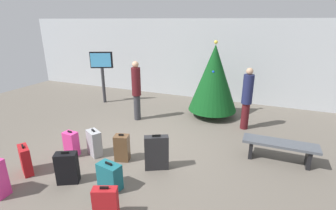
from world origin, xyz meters
TOP-DOWN VIEW (x-y plane):
  - ground_plane at (0.00, 0.00)m, footprint 16.00×16.00m
  - back_wall at (0.00, 4.86)m, footprint 16.00×0.20m
  - holiday_tree at (1.31, 2.92)m, footprint 1.59×1.59m
  - flight_info_kiosk at (-2.95, 2.79)m, footprint 0.79×0.42m
  - waiting_bench at (3.35, 0.65)m, footprint 1.61×0.44m
  - traveller_0 at (-0.87, 1.69)m, footprint 0.35×0.35m
  - traveller_1 at (2.43, 2.25)m, footprint 0.31×0.31m
  - suitcase_0 at (0.01, -0.65)m, footprint 0.37×0.32m
  - suitcase_1 at (-1.23, -0.91)m, footprint 0.34×0.24m
  - suitcase_2 at (-0.54, -1.78)m, footprint 0.47×0.39m
  - suitcase_3 at (0.34, -1.62)m, footprint 0.50×0.33m
  - suitcase_4 at (0.90, -0.68)m, footprint 0.54×0.39m
  - suitcase_5 at (-1.59, -1.85)m, footprint 0.46×0.37m
  - suitcase_6 at (0.73, -2.29)m, footprint 0.43×0.31m
  - suitcase_7 at (-0.72, -0.70)m, footprint 0.45×0.38m

SIDE VIEW (x-z plane):
  - ground_plane at x=0.00m, z-range 0.00..0.00m
  - suitcase_3 at x=0.34m, z-range -0.02..0.54m
  - suitcase_6 at x=0.73m, z-range -0.02..0.59m
  - suitcase_1 at x=-1.23m, z-range -0.02..0.61m
  - suitcase_5 at x=-1.59m, z-range -0.02..0.63m
  - suitcase_0 at x=0.01m, z-range -0.02..0.64m
  - suitcase_7 at x=-0.72m, z-range -0.02..0.64m
  - suitcase_2 at x=-0.54m, z-range -0.02..0.67m
  - waiting_bench at x=3.35m, z-range 0.12..0.60m
  - suitcase_4 at x=0.90m, z-range -0.02..0.80m
  - traveller_1 at x=2.43m, z-range 0.06..1.89m
  - traveller_0 at x=-0.87m, z-range 0.08..1.98m
  - holiday_tree at x=1.31m, z-range 0.05..2.55m
  - flight_info_kiosk at x=-2.95m, z-range 0.38..2.35m
  - back_wall at x=0.00m, z-range 0.00..3.15m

